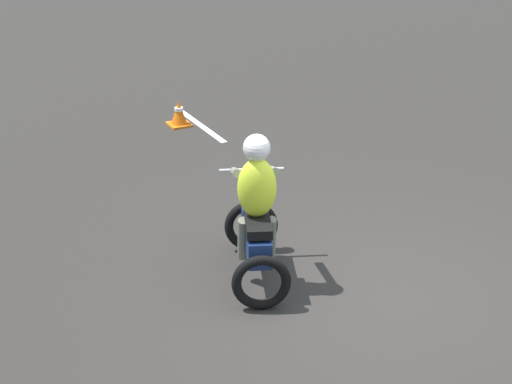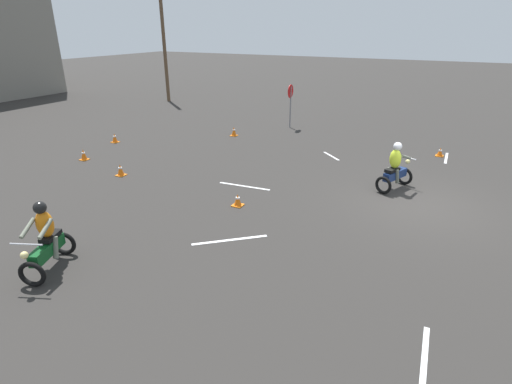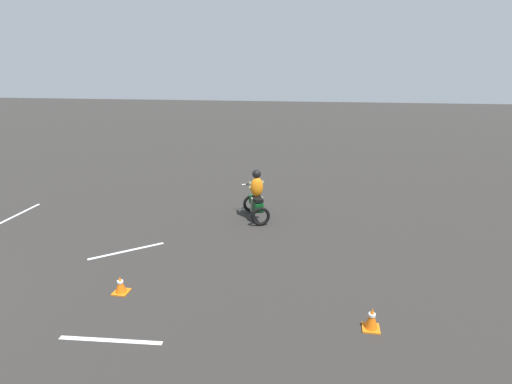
% 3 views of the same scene
% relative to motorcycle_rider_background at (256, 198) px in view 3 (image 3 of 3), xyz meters
% --- Properties ---
extents(motorcycle_rider_background, '(1.54, 1.11, 1.66)m').
position_rel_motorcycle_rider_background_xyz_m(motorcycle_rider_background, '(0.00, 0.00, 0.00)').
color(motorcycle_rider_background, black).
rests_on(motorcycle_rider_background, ground).
extents(traffic_cone_mid_center, '(0.32, 0.32, 0.45)m').
position_rel_motorcycle_rider_background_xyz_m(traffic_cone_mid_center, '(5.33, 3.12, -0.51)').
color(traffic_cone_mid_center, orange).
rests_on(traffic_cone_mid_center, ground).
extents(traffic_cone_far_center, '(0.32, 0.32, 0.39)m').
position_rel_motorcycle_rider_background_xyz_m(traffic_cone_far_center, '(4.97, -2.09, -0.54)').
color(traffic_cone_far_center, orange).
rests_on(traffic_cone_far_center, ground).
extents(lane_stripe_n, '(0.27, 1.90, 0.01)m').
position_rel_motorcycle_rider_background_xyz_m(lane_stripe_n, '(6.49, -1.49, -0.72)').
color(lane_stripe_n, silver).
rests_on(lane_stripe_n, ground).
extents(lane_stripe_nw, '(1.38, 1.57, 0.01)m').
position_rel_motorcycle_rider_background_xyz_m(lane_stripe_nw, '(3.00, -2.97, -0.72)').
color(lane_stripe_nw, silver).
rests_on(lane_stripe_nw, ground).
extents(lane_stripe_w, '(1.95, 0.20, 0.01)m').
position_rel_motorcycle_rider_background_xyz_m(lane_stripe_w, '(0.89, -7.94, -0.72)').
color(lane_stripe_w, silver).
rests_on(lane_stripe_w, ground).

